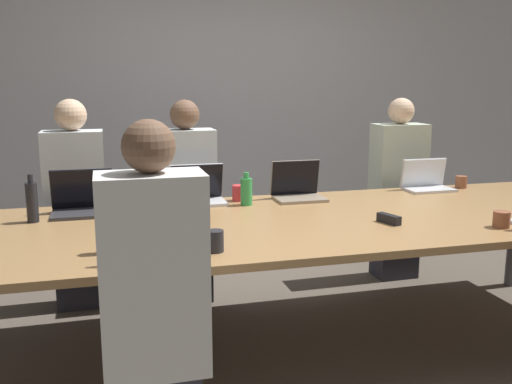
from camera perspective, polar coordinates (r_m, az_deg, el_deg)
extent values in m
plane|color=brown|center=(3.57, 4.81, -14.88)|extent=(24.00, 24.00, 0.00)
cube|color=#ADADB2|center=(5.21, -2.81, 9.34)|extent=(12.00, 0.06, 2.80)
cube|color=#9E7547|center=(3.31, 5.02, -2.98)|extent=(4.13, 1.43, 0.04)
cube|color=gray|center=(3.79, 4.40, -0.69)|extent=(0.33, 0.23, 0.02)
cube|color=gray|center=(3.86, 3.90, 1.47)|extent=(0.33, 0.05, 0.24)
cube|color=black|center=(3.85, 3.95, 1.41)|extent=(0.33, 0.05, 0.23)
cube|color=#333338|center=(3.51, -16.94, -2.08)|extent=(0.35, 0.25, 0.02)
cube|color=#333338|center=(3.59, -17.01, 0.35)|extent=(0.36, 0.07, 0.25)
cube|color=black|center=(3.58, -17.01, 0.28)|extent=(0.35, 0.07, 0.24)
cube|color=#2D2D38|center=(4.22, -17.15, -7.84)|extent=(0.32, 0.24, 0.45)
cube|color=silver|center=(4.07, -17.65, 0.37)|extent=(0.40, 0.24, 0.78)
sphere|color=beige|center=(4.01, -18.07, 7.34)|extent=(0.21, 0.21, 0.21)
cylinder|color=brown|center=(3.52, -12.64, -1.31)|extent=(0.08, 0.08, 0.09)
cylinder|color=black|center=(3.42, -21.49, -1.00)|extent=(0.06, 0.06, 0.22)
cylinder|color=black|center=(3.39, -21.65, 1.24)|extent=(0.03, 0.03, 0.05)
cylinder|color=brown|center=(3.36, 23.34, -2.53)|extent=(0.09, 0.09, 0.09)
cube|color=#B7B7BC|center=(2.65, -9.57, -6.03)|extent=(0.33, 0.26, 0.02)
cube|color=#B7B7BC|center=(2.49, -9.40, -3.77)|extent=(0.33, 0.05, 0.26)
cube|color=black|center=(2.50, -9.42, -3.74)|extent=(0.33, 0.05, 0.26)
cube|color=silver|center=(2.21, -10.23, -8.16)|extent=(0.40, 0.24, 0.78)
sphere|color=brown|center=(2.10, -10.69, 4.52)|extent=(0.20, 0.20, 0.20)
cylinder|color=#232328|center=(2.66, -4.09, -4.92)|extent=(0.08, 0.08, 0.10)
cylinder|color=#ADD1E0|center=(2.70, -14.79, -4.25)|extent=(0.06, 0.06, 0.17)
cylinder|color=#ADD1E0|center=(2.68, -14.90, -2.15)|extent=(0.03, 0.03, 0.04)
cube|color=silver|center=(4.28, 16.94, 0.23)|extent=(0.34, 0.20, 0.02)
cube|color=silver|center=(4.34, 16.36, 1.90)|extent=(0.35, 0.04, 0.20)
cube|color=silver|center=(4.33, 16.43, 1.86)|extent=(0.34, 0.04, 0.20)
cube|color=#2D2D38|center=(4.75, 13.68, -5.54)|extent=(0.32, 0.24, 0.45)
cube|color=beige|center=(4.62, 14.02, 1.79)|extent=(0.40, 0.24, 0.78)
sphere|color=beige|center=(4.57, 14.32, 7.86)|extent=(0.20, 0.20, 0.20)
cylinder|color=brown|center=(4.47, 19.82, 0.95)|extent=(0.08, 0.08, 0.09)
cube|color=silver|center=(3.68, -5.72, -1.08)|extent=(0.34, 0.23, 0.02)
cube|color=silver|center=(3.74, -6.00, 1.10)|extent=(0.35, 0.07, 0.23)
cube|color=black|center=(3.73, -5.97, 1.03)|extent=(0.34, 0.07, 0.23)
cube|color=#2D2D38|center=(4.17, -6.78, -7.65)|extent=(0.32, 0.24, 0.45)
cube|color=silver|center=(4.02, -6.98, 0.68)|extent=(0.40, 0.24, 0.78)
sphere|color=brown|center=(3.96, -7.15, 7.69)|extent=(0.20, 0.20, 0.20)
cylinder|color=red|center=(3.76, -1.74, -0.10)|extent=(0.09, 0.09, 0.10)
cylinder|color=green|center=(3.62, -0.97, 0.03)|extent=(0.08, 0.08, 0.17)
cylinder|color=green|center=(3.60, -0.97, 1.67)|extent=(0.03, 0.03, 0.04)
cube|color=black|center=(3.26, 13.14, -2.64)|extent=(0.09, 0.16, 0.05)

